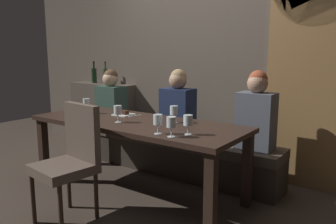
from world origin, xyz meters
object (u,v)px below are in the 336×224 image
object	(u,v)px
wine_glass_near_left	(158,120)
wine_bottle_dark_red	(94,75)
wine_glass_near_right	(118,111)
wine_glass_end_left	(174,111)
banquette_bench	(175,154)
diner_bearded	(178,105)
wine_bottle_pale_label	(106,76)
wine_glass_far_left	(86,103)
wine_glass_center_back	(188,121)
diner_redhead	(111,99)
diner_far_end	(256,112)
chair_near_side	(72,155)
dining_table	(136,130)
dessert_plate	(124,114)
wine_glass_end_right	(171,123)
fork_on_table	(135,116)

from	to	relation	value
wine_glass_near_left	wine_bottle_dark_red	bearing A→B (deg)	148.73
wine_glass_near_right	wine_glass_end_left	bearing A→B (deg)	33.72
banquette_bench	diner_bearded	distance (m)	0.59
wine_bottle_dark_red	wine_bottle_pale_label	size ratio (longest dim) A/B	1.00
wine_bottle_dark_red	wine_glass_far_left	size ratio (longest dim) A/B	1.99
wine_glass_center_back	diner_bearded	bearing A→B (deg)	128.15
diner_redhead	diner_far_end	bearing A→B (deg)	0.50
chair_near_side	diner_redhead	xyz separation A→B (m)	(-0.94, 1.42, 0.24)
wine_bottle_dark_red	wine_bottle_pale_label	world-z (taller)	same
wine_glass_end_left	diner_redhead	bearing A→B (deg)	158.49
wine_glass_far_left	wine_glass_end_left	world-z (taller)	same
wine_bottle_dark_red	wine_glass_near_left	size ratio (longest dim) A/B	1.99
dining_table	chair_near_side	world-z (taller)	chair_near_side
banquette_bench	diner_far_end	bearing A→B (deg)	0.72
wine_bottle_dark_red	dessert_plate	size ratio (longest dim) A/B	1.72
wine_bottle_pale_label	wine_glass_end_right	xyz separation A→B (m)	(2.10, -1.33, -0.21)
wine_glass_end_right	wine_glass_end_left	bearing A→B (deg)	122.34
diner_far_end	fork_on_table	size ratio (longest dim) A/B	4.62
diner_bearded	wine_glass_center_back	distance (m)	1.09
diner_bearded	wine_glass_far_left	distance (m)	1.02
diner_bearded	wine_glass_end_left	bearing A→B (deg)	-59.69
banquette_bench	diner_bearded	world-z (taller)	diner_bearded
dining_table	fork_on_table	distance (m)	0.27
wine_glass_near_right	fork_on_table	xyz separation A→B (m)	(-0.08, 0.34, -0.11)
diner_far_end	wine_glass_center_back	distance (m)	0.92
wine_glass_near_left	fork_on_table	world-z (taller)	wine_glass_near_left
wine_glass_near_right	wine_glass_near_left	distance (m)	0.62
dining_table	wine_glass_far_left	bearing A→B (deg)	179.04
chair_near_side	dessert_plate	distance (m)	0.94
chair_near_side	wine_bottle_dark_red	bearing A→B (deg)	132.80
diner_redhead	fork_on_table	xyz separation A→B (m)	(0.85, -0.50, -0.06)
wine_glass_near_right	wine_glass_center_back	size ratio (longest dim) A/B	1.00
dining_table	wine_glass_near_right	distance (m)	0.27
wine_glass_end_left	fork_on_table	size ratio (longest dim) A/B	0.96
chair_near_side	dessert_plate	xyz separation A→B (m)	(-0.23, 0.89, 0.20)
diner_bearded	wine_bottle_dark_red	distance (m)	1.83
chair_near_side	wine_glass_end_left	distance (m)	1.02
wine_bottle_pale_label	wine_glass_near_right	distance (m)	1.80
wine_glass_end_right	dessert_plate	distance (m)	1.08
chair_near_side	wine_glass_end_right	xyz separation A→B (m)	(0.73, 0.40, 0.30)
wine_glass_near_right	wine_glass_end_right	world-z (taller)	same
banquette_bench	wine_glass_end_left	distance (m)	0.91
wine_glass_far_left	wine_glass_end_left	size ratio (longest dim) A/B	1.00
wine_glass_center_back	wine_glass_end_left	bearing A→B (deg)	138.06
chair_near_side	wine_glass_far_left	size ratio (longest dim) A/B	5.98
chair_near_side	banquette_bench	bearing A→B (deg)	86.56
wine_glass_end_left	diner_bearded	bearing A→B (deg)	120.31
banquette_bench	wine_glass_center_back	xyz separation A→B (m)	(0.72, -0.88, 0.62)
diner_far_end	chair_near_side	bearing A→B (deg)	-125.94
banquette_bench	fork_on_table	world-z (taller)	fork_on_table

